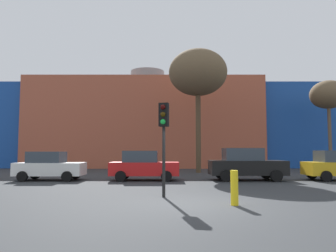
% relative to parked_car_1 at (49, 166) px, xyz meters
% --- Properties ---
extents(ground_plane, '(200.00, 200.00, 0.00)m').
position_rel_parked_car_1_xyz_m(ground_plane, '(7.89, -8.10, -0.83)').
color(ground_plane, '#2D3033').
extents(building_backdrop, '(41.09, 13.42, 11.21)m').
position_rel_parked_car_1_xyz_m(building_backdrop, '(4.51, 18.62, 3.71)').
color(building_backdrop, '#B2563D').
rests_on(building_backdrop, ground_plane).
extents(parked_car_1, '(3.87, 1.90, 1.68)m').
position_rel_parked_car_1_xyz_m(parked_car_1, '(0.00, 0.00, 0.00)').
color(parked_car_1, white).
rests_on(parked_car_1, ground_plane).
extents(parked_car_2, '(3.99, 1.96, 1.73)m').
position_rel_parked_car_1_xyz_m(parked_car_2, '(5.53, -0.00, 0.03)').
color(parked_car_2, red).
rests_on(parked_car_2, ground_plane).
extents(parked_car_3, '(4.35, 2.13, 1.88)m').
position_rel_parked_car_1_xyz_m(parked_car_3, '(11.53, -0.00, 0.10)').
color(parked_car_3, black).
rests_on(parked_car_3, ground_plane).
extents(traffic_light_island, '(0.41, 0.40, 3.54)m').
position_rel_parked_car_1_xyz_m(traffic_light_island, '(6.80, -6.74, 1.78)').
color(traffic_light_island, black).
rests_on(traffic_light_island, ground_plane).
extents(bare_tree_0, '(4.73, 4.73, 9.96)m').
position_rel_parked_car_1_xyz_m(bare_tree_0, '(9.39, 6.58, 7.18)').
color(bare_tree_0, brown).
rests_on(bare_tree_0, ground_plane).
extents(bare_tree_1, '(3.08, 3.08, 7.83)m').
position_rel_parked_car_1_xyz_m(bare_tree_1, '(20.92, 8.52, 5.69)').
color(bare_tree_1, brown).
rests_on(bare_tree_1, ground_plane).
extents(bollard_yellow_0, '(0.24, 0.24, 1.10)m').
position_rel_parked_car_1_xyz_m(bollard_yellow_0, '(9.08, -8.46, -0.28)').
color(bollard_yellow_0, yellow).
rests_on(bollard_yellow_0, ground_plane).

